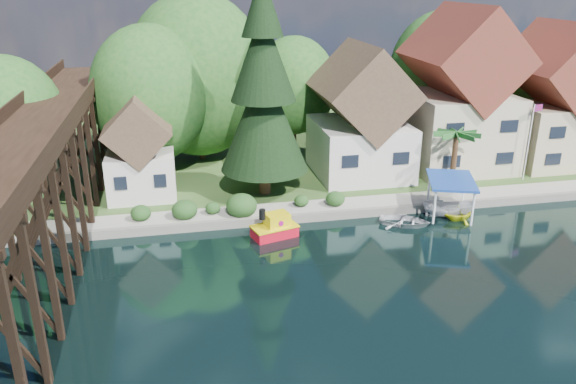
# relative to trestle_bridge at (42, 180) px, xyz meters

# --- Properties ---
(ground) EXTENTS (140.00, 140.00, 0.00)m
(ground) POSITION_rel_trestle_bridge_xyz_m (16.00, -5.17, -5.35)
(ground) COLOR black
(ground) RESTS_ON ground
(bank) EXTENTS (140.00, 52.00, 0.50)m
(bank) POSITION_rel_trestle_bridge_xyz_m (16.00, 28.83, -5.10)
(bank) COLOR #2E4A1D
(bank) RESTS_ON ground
(seawall) EXTENTS (60.00, 0.40, 0.62)m
(seawall) POSITION_rel_trestle_bridge_xyz_m (20.00, 2.83, -5.04)
(seawall) COLOR slate
(seawall) RESTS_ON ground
(promenade) EXTENTS (50.00, 2.60, 0.06)m
(promenade) POSITION_rel_trestle_bridge_xyz_m (22.00, 4.13, -4.82)
(promenade) COLOR gray
(promenade) RESTS_ON bank
(trestle_bridge) EXTENTS (4.12, 44.18, 9.30)m
(trestle_bridge) POSITION_rel_trestle_bridge_xyz_m (0.00, 0.00, 0.00)
(trestle_bridge) COLOR black
(trestle_bridge) RESTS_ON ground
(house_left) EXTENTS (7.64, 8.64, 11.02)m
(house_left) POSITION_rel_trestle_bridge_xyz_m (23.00, 10.83, -0.21)
(house_left) COLOR beige
(house_left) RESTS_ON bank
(house_center) EXTENTS (8.65, 9.18, 13.89)m
(house_center) POSITION_rel_trestle_bridge_xyz_m (32.00, 11.33, 1.07)
(house_center) COLOR #BBAF92
(house_center) RESTS_ON bank
(house_right) EXTENTS (8.15, 8.64, 12.45)m
(house_right) POSITION_rel_trestle_bridge_xyz_m (41.00, 10.83, 0.43)
(house_right) COLOR tan
(house_right) RESTS_ON bank
(shed) EXTENTS (5.09, 5.40, 7.85)m
(shed) POSITION_rel_trestle_bridge_xyz_m (5.00, 9.33, -1.52)
(shed) COLOR beige
(shed) RESTS_ON bank
(bg_trees) EXTENTS (49.90, 13.30, 10.57)m
(bg_trees) POSITION_rel_trestle_bridge_xyz_m (17.00, 16.08, 1.94)
(bg_trees) COLOR #382314
(bg_trees) RESTS_ON bank
(shrubs) EXTENTS (15.76, 2.47, 1.70)m
(shrubs) POSITION_rel_trestle_bridge_xyz_m (11.40, 4.09, -4.12)
(shrubs) COLOR #153C15
(shrubs) RESTS_ON bank
(conifer) EXTENTS (6.69, 6.69, 16.46)m
(conifer) POSITION_rel_trestle_bridge_xyz_m (14.32, 7.76, 3.08)
(conifer) COLOR #382314
(conifer) RESTS_ON bank
(palm_tree) EXTENTS (3.99, 3.99, 4.99)m
(palm_tree) POSITION_rel_trestle_bridge_xyz_m (29.13, 5.80, -0.49)
(palm_tree) COLOR #382314
(palm_tree) RESTS_ON bank
(flagpole) EXTENTS (0.97, 0.33, 6.40)m
(flagpole) POSITION_rel_trestle_bridge_xyz_m (36.15, 6.59, -0.92)
(flagpole) COLOR white
(flagpole) RESTS_ON bank
(tugboat) EXTENTS (3.37, 2.44, 2.20)m
(tugboat) POSITION_rel_trestle_bridge_xyz_m (13.87, 0.85, -4.69)
(tugboat) COLOR red
(tugboat) RESTS_ON ground
(boat_white_a) EXTENTS (4.34, 3.89, 0.74)m
(boat_white_a) POSITION_rel_trestle_bridge_xyz_m (23.20, 0.92, -4.98)
(boat_white_a) COLOR silver
(boat_white_a) RESTS_ON ground
(boat_canopy) EXTENTS (4.45, 5.33, 2.93)m
(boat_canopy) POSITION_rel_trestle_bridge_xyz_m (26.80, 1.56, -4.09)
(boat_canopy) COLOR silver
(boat_canopy) RESTS_ON ground
(boat_yellow) EXTENTS (2.36, 2.05, 1.22)m
(boat_yellow) POSITION_rel_trestle_bridge_xyz_m (27.32, 0.90, -4.74)
(boat_yellow) COLOR yellow
(boat_yellow) RESTS_ON ground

